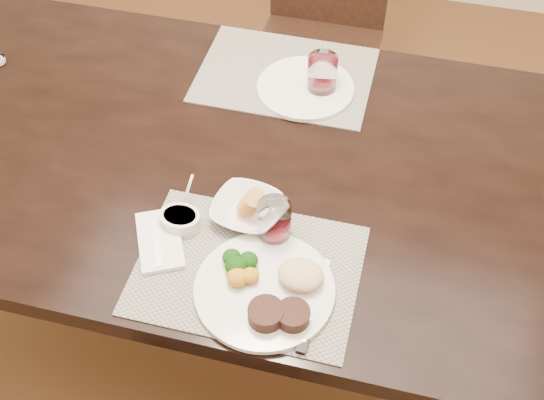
% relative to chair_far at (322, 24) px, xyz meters
% --- Properties ---
extents(ground_plane, '(4.50, 4.50, 0.00)m').
position_rel_chair_far_xyz_m(ground_plane, '(0.00, -0.93, -0.50)').
color(ground_plane, '#4C3218').
rests_on(ground_plane, ground).
extents(dining_table, '(2.00, 1.00, 0.75)m').
position_rel_chair_far_xyz_m(dining_table, '(0.00, -0.93, 0.16)').
color(dining_table, black).
rests_on(dining_table, ground).
extents(chair_far, '(0.42, 0.42, 0.90)m').
position_rel_chair_far_xyz_m(chair_far, '(0.00, 0.00, 0.00)').
color(chair_far, black).
rests_on(chair_far, ground).
extents(placemat_near, '(0.46, 0.34, 0.00)m').
position_rel_chair_far_xyz_m(placemat_near, '(0.08, -1.25, 0.25)').
color(placemat_near, gray).
rests_on(placemat_near, dining_table).
extents(placemat_far, '(0.46, 0.34, 0.00)m').
position_rel_chair_far_xyz_m(placemat_far, '(0.01, -0.61, 0.25)').
color(placemat_far, gray).
rests_on(placemat_far, dining_table).
extents(dinner_plate, '(0.28, 0.28, 0.05)m').
position_rel_chair_far_xyz_m(dinner_plate, '(0.14, -1.29, 0.27)').
color(dinner_plate, silver).
rests_on(dinner_plate, placemat_near).
extents(napkin_fork, '(0.15, 0.19, 0.02)m').
position_rel_chair_far_xyz_m(napkin_fork, '(-0.12, -1.22, 0.26)').
color(napkin_fork, silver).
rests_on(napkin_fork, placemat_near).
extents(steak_knife, '(0.02, 0.23, 0.01)m').
position_rel_chair_far_xyz_m(steak_knife, '(0.23, -1.33, 0.26)').
color(steak_knife, silver).
rests_on(steak_knife, placemat_near).
extents(cracker_bowl, '(0.17, 0.17, 0.07)m').
position_rel_chair_far_xyz_m(cracker_bowl, '(0.04, -1.11, 0.27)').
color(cracker_bowl, silver).
rests_on(cracker_bowl, placemat_near).
extents(sauce_ramekin, '(0.09, 0.13, 0.07)m').
position_rel_chair_far_xyz_m(sauce_ramekin, '(-0.09, -1.17, 0.27)').
color(sauce_ramekin, silver).
rests_on(sauce_ramekin, placemat_near).
extents(wine_glass_near, '(0.07, 0.07, 0.10)m').
position_rel_chair_far_xyz_m(wine_glass_near, '(0.11, -1.15, 0.29)').
color(wine_glass_near, white).
rests_on(wine_glass_near, placemat_near).
extents(far_plate, '(0.25, 0.25, 0.01)m').
position_rel_chair_far_xyz_m(far_plate, '(0.07, -0.66, 0.26)').
color(far_plate, silver).
rests_on(far_plate, placemat_far).
extents(wine_glass_far, '(0.08, 0.08, 0.10)m').
position_rel_chair_far_xyz_m(wine_glass_far, '(0.11, -0.65, 0.30)').
color(wine_glass_far, white).
rests_on(wine_glass_far, placemat_far).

